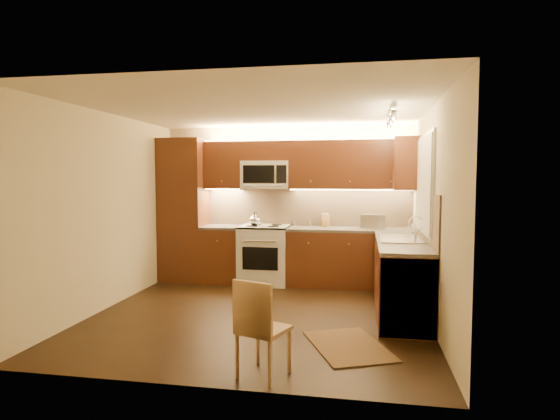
% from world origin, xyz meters
% --- Properties ---
extents(floor, '(4.00, 4.00, 0.01)m').
position_xyz_m(floor, '(0.00, 0.00, 0.00)').
color(floor, black).
rests_on(floor, ground).
extents(ceiling, '(4.00, 4.00, 0.01)m').
position_xyz_m(ceiling, '(0.00, 0.00, 2.50)').
color(ceiling, beige).
rests_on(ceiling, ground).
extents(wall_back, '(4.00, 0.01, 2.50)m').
position_xyz_m(wall_back, '(0.00, 2.00, 1.25)').
color(wall_back, '#C6B990').
rests_on(wall_back, ground).
extents(wall_front, '(4.00, 0.01, 2.50)m').
position_xyz_m(wall_front, '(0.00, -2.00, 1.25)').
color(wall_front, '#C6B990').
rests_on(wall_front, ground).
extents(wall_left, '(0.01, 4.00, 2.50)m').
position_xyz_m(wall_left, '(-2.00, 0.00, 1.25)').
color(wall_left, '#C6B990').
rests_on(wall_left, ground).
extents(wall_right, '(0.01, 4.00, 2.50)m').
position_xyz_m(wall_right, '(2.00, 0.00, 1.25)').
color(wall_right, '#C6B990').
rests_on(wall_right, ground).
extents(pantry, '(0.70, 0.60, 2.30)m').
position_xyz_m(pantry, '(-1.65, 1.70, 1.15)').
color(pantry, '#3F1E0D').
rests_on(pantry, floor).
extents(base_cab_back_left, '(0.62, 0.60, 0.86)m').
position_xyz_m(base_cab_back_left, '(-0.99, 1.70, 0.43)').
color(base_cab_back_left, '#3F1E0D').
rests_on(base_cab_back_left, floor).
extents(counter_back_left, '(0.62, 0.60, 0.04)m').
position_xyz_m(counter_back_left, '(-0.99, 1.70, 0.88)').
color(counter_back_left, '#34312F').
rests_on(counter_back_left, base_cab_back_left).
extents(base_cab_back_right, '(1.92, 0.60, 0.86)m').
position_xyz_m(base_cab_back_right, '(1.04, 1.70, 0.43)').
color(base_cab_back_right, '#3F1E0D').
rests_on(base_cab_back_right, floor).
extents(counter_back_right, '(1.92, 0.60, 0.04)m').
position_xyz_m(counter_back_right, '(1.04, 1.70, 0.88)').
color(counter_back_right, '#34312F').
rests_on(counter_back_right, base_cab_back_right).
extents(base_cab_right, '(0.60, 2.00, 0.86)m').
position_xyz_m(base_cab_right, '(1.70, 0.40, 0.43)').
color(base_cab_right, '#3F1E0D').
rests_on(base_cab_right, floor).
extents(counter_right, '(0.60, 2.00, 0.04)m').
position_xyz_m(counter_right, '(1.70, 0.40, 0.88)').
color(counter_right, '#34312F').
rests_on(counter_right, base_cab_right).
extents(dishwasher, '(0.58, 0.60, 0.84)m').
position_xyz_m(dishwasher, '(1.70, -0.30, 0.43)').
color(dishwasher, silver).
rests_on(dishwasher, floor).
extents(backsplash_back, '(3.30, 0.02, 0.60)m').
position_xyz_m(backsplash_back, '(0.35, 1.99, 1.20)').
color(backsplash_back, tan).
rests_on(backsplash_back, wall_back).
extents(backsplash_right, '(0.02, 2.00, 0.60)m').
position_xyz_m(backsplash_right, '(1.99, 0.40, 1.20)').
color(backsplash_right, tan).
rests_on(backsplash_right, wall_right).
extents(upper_cab_back_left, '(0.62, 0.35, 0.75)m').
position_xyz_m(upper_cab_back_left, '(-0.99, 1.82, 1.88)').
color(upper_cab_back_left, '#3F1E0D').
rests_on(upper_cab_back_left, wall_back).
extents(upper_cab_back_right, '(1.92, 0.35, 0.75)m').
position_xyz_m(upper_cab_back_right, '(1.04, 1.82, 1.88)').
color(upper_cab_back_right, '#3F1E0D').
rests_on(upper_cab_back_right, wall_back).
extents(upper_cab_bridge, '(0.76, 0.35, 0.31)m').
position_xyz_m(upper_cab_bridge, '(-0.30, 1.82, 2.09)').
color(upper_cab_bridge, '#3F1E0D').
rests_on(upper_cab_bridge, wall_back).
extents(upper_cab_right_corner, '(0.35, 0.50, 0.75)m').
position_xyz_m(upper_cab_right_corner, '(1.82, 1.40, 1.88)').
color(upper_cab_right_corner, '#3F1E0D').
rests_on(upper_cab_right_corner, wall_right).
extents(stove, '(0.76, 0.65, 0.92)m').
position_xyz_m(stove, '(-0.30, 1.68, 0.46)').
color(stove, silver).
rests_on(stove, floor).
extents(microwave, '(0.76, 0.38, 0.44)m').
position_xyz_m(microwave, '(-0.30, 1.81, 1.72)').
color(microwave, silver).
rests_on(microwave, wall_back).
extents(window_frame, '(0.03, 1.44, 1.24)m').
position_xyz_m(window_frame, '(1.99, 0.55, 1.60)').
color(window_frame, silver).
rests_on(window_frame, wall_right).
extents(window_blinds, '(0.02, 1.36, 1.16)m').
position_xyz_m(window_blinds, '(1.97, 0.55, 1.60)').
color(window_blinds, silver).
rests_on(window_blinds, wall_right).
extents(sink, '(0.52, 0.86, 0.15)m').
position_xyz_m(sink, '(1.70, 0.55, 0.98)').
color(sink, silver).
rests_on(sink, counter_right).
extents(faucet, '(0.20, 0.04, 0.30)m').
position_xyz_m(faucet, '(1.88, 0.55, 1.05)').
color(faucet, silver).
rests_on(faucet, counter_right).
extents(track_light_bar, '(0.04, 1.20, 0.03)m').
position_xyz_m(track_light_bar, '(1.55, 0.40, 2.46)').
color(track_light_bar, silver).
rests_on(track_light_bar, ceiling).
extents(kettle, '(0.21, 0.21, 0.22)m').
position_xyz_m(kettle, '(-0.43, 1.60, 1.03)').
color(kettle, silver).
rests_on(kettle, stove).
extents(toaster_oven, '(0.39, 0.30, 0.22)m').
position_xyz_m(toaster_oven, '(1.39, 1.75, 1.01)').
color(toaster_oven, silver).
rests_on(toaster_oven, counter_back_right).
extents(knife_block, '(0.14, 0.17, 0.21)m').
position_xyz_m(knife_block, '(0.64, 1.89, 1.00)').
color(knife_block, olive).
rests_on(knife_block, counter_back_right).
extents(spice_jar_a, '(0.05, 0.05, 0.09)m').
position_xyz_m(spice_jar_a, '(0.40, 1.94, 0.94)').
color(spice_jar_a, silver).
rests_on(spice_jar_a, counter_back_right).
extents(spice_jar_b, '(0.06, 0.06, 0.10)m').
position_xyz_m(spice_jar_b, '(0.60, 1.87, 0.95)').
color(spice_jar_b, olive).
rests_on(spice_jar_b, counter_back_right).
extents(spice_jar_c, '(0.06, 0.06, 0.09)m').
position_xyz_m(spice_jar_c, '(0.14, 1.94, 0.95)').
color(spice_jar_c, silver).
rests_on(spice_jar_c, counter_back_right).
extents(spice_jar_d, '(0.05, 0.05, 0.10)m').
position_xyz_m(spice_jar_d, '(0.65, 1.81, 0.95)').
color(spice_jar_d, olive).
rests_on(spice_jar_d, counter_back_right).
extents(soap_bottle, '(0.08, 0.08, 0.17)m').
position_xyz_m(soap_bottle, '(1.94, 1.30, 0.98)').
color(soap_bottle, white).
rests_on(soap_bottle, counter_right).
extents(rug, '(0.99, 1.16, 0.01)m').
position_xyz_m(rug, '(1.10, -0.90, 0.01)').
color(rug, black).
rests_on(rug, floor).
extents(dining_chair, '(0.48, 0.48, 0.84)m').
position_xyz_m(dining_chair, '(0.41, -1.70, 0.42)').
color(dining_chair, olive).
rests_on(dining_chair, floor).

